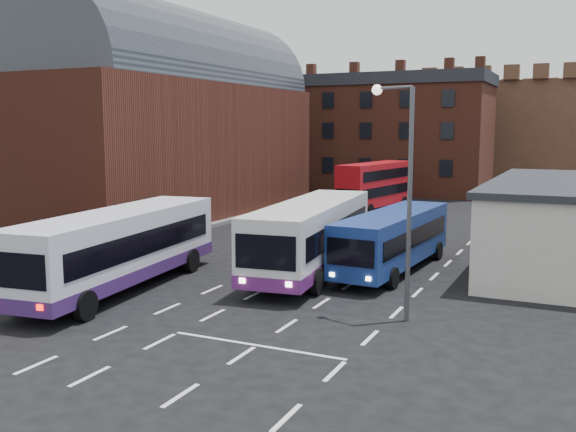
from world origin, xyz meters
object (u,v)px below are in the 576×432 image
at_px(bus_blue, 393,237).
at_px(street_lamp, 403,180).
at_px(bus_white_outbound, 119,244).
at_px(pedestrian_beige, 43,279).
at_px(bus_red_double, 375,185).
at_px(bus_white_inbound, 311,231).

relative_size(bus_blue, street_lamp, 1.26).
bearing_deg(bus_white_outbound, street_lamp, -2.89).
bearing_deg(bus_white_outbound, pedestrian_beige, -128.20).
distance_m(bus_red_double, pedestrian_beige, 32.84).
bearing_deg(bus_blue, bus_red_double, -66.88).
bearing_deg(bus_white_inbound, pedestrian_beige, 42.83).
bearing_deg(bus_blue, bus_white_inbound, 33.40).
distance_m(bus_white_inbound, pedestrian_beige, 11.93).
xyz_separation_m(bus_white_outbound, bus_red_double, (1.81, 29.97, 0.12)).
bearing_deg(street_lamp, bus_red_double, 109.07).
bearing_deg(bus_red_double, bus_blue, 117.98).
bearing_deg(bus_red_double, bus_white_inbound, 108.75).
bearing_deg(bus_white_inbound, bus_blue, -156.52).
xyz_separation_m(bus_blue, bus_red_double, (-7.71, 21.70, 0.41)).
bearing_deg(bus_red_double, street_lamp, 117.49).
bearing_deg(pedestrian_beige, bus_white_inbound, -120.36).
relative_size(bus_white_inbound, bus_red_double, 1.25).
bearing_deg(pedestrian_beige, street_lamp, -155.35).
distance_m(bus_white_outbound, bus_red_double, 30.03).
height_order(bus_white_outbound, street_lamp, street_lamp).
height_order(bus_white_inbound, pedestrian_beige, bus_white_inbound).
relative_size(bus_blue, bus_red_double, 1.05).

